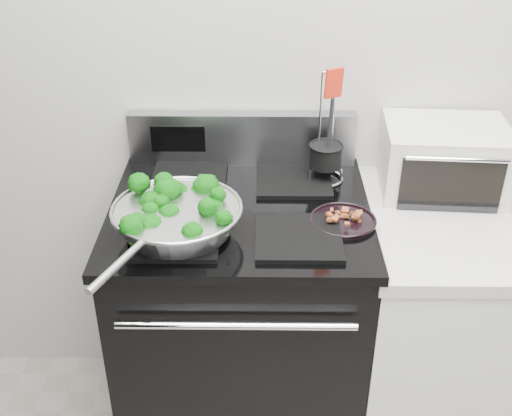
{
  "coord_description": "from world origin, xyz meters",
  "views": [
    {
      "loc": [
        -0.23,
        -0.25,
        1.94
      ],
      "look_at": [
        -0.25,
        1.36,
        0.98
      ],
      "focal_mm": 45.0,
      "sensor_mm": 36.0,
      "label": 1
    }
  ],
  "objects_px": {
    "gas_range": "(241,324)",
    "utensil_holder": "(325,161)",
    "skillet": "(177,218)",
    "toaster_oven": "(444,159)",
    "bacon_plate": "(343,217)"
  },
  "relations": [
    {
      "from": "skillet",
      "to": "utensil_holder",
      "type": "xyz_separation_m",
      "value": [
        0.44,
        0.33,
        0.01
      ]
    },
    {
      "from": "bacon_plate",
      "to": "toaster_oven",
      "type": "height_order",
      "value": "toaster_oven"
    },
    {
      "from": "gas_range",
      "to": "utensil_holder",
      "type": "distance_m",
      "value": 0.62
    },
    {
      "from": "gas_range",
      "to": "utensil_holder",
      "type": "bearing_deg",
      "value": 33.36
    },
    {
      "from": "bacon_plate",
      "to": "toaster_oven",
      "type": "bearing_deg",
      "value": 37.01
    },
    {
      "from": "toaster_oven",
      "to": "skillet",
      "type": "bearing_deg",
      "value": -154.13
    },
    {
      "from": "bacon_plate",
      "to": "utensil_holder",
      "type": "xyz_separation_m",
      "value": [
        -0.03,
        0.26,
        0.05
      ]
    },
    {
      "from": "bacon_plate",
      "to": "skillet",
      "type": "bearing_deg",
      "value": -171.5
    },
    {
      "from": "gas_range",
      "to": "skillet",
      "type": "distance_m",
      "value": 0.57
    },
    {
      "from": "skillet",
      "to": "gas_range",
      "type": "bearing_deg",
      "value": 65.84
    },
    {
      "from": "toaster_oven",
      "to": "gas_range",
      "type": "bearing_deg",
      "value": -160.93
    },
    {
      "from": "gas_range",
      "to": "toaster_oven",
      "type": "xyz_separation_m",
      "value": [
        0.65,
        0.18,
        0.54
      ]
    },
    {
      "from": "utensil_holder",
      "to": "toaster_oven",
      "type": "bearing_deg",
      "value": -24.07
    },
    {
      "from": "gas_range",
      "to": "skillet",
      "type": "height_order",
      "value": "gas_range"
    },
    {
      "from": "skillet",
      "to": "utensil_holder",
      "type": "relative_size",
      "value": 1.46
    }
  ]
}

